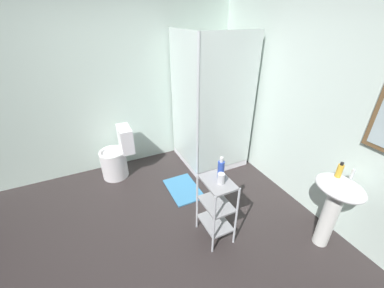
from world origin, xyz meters
name	(u,v)px	position (x,y,z in m)	size (l,w,h in m)	color
ground_plane	(165,245)	(0.00, 0.00, -0.01)	(4.20, 4.20, 0.02)	#312A2A
wall_back	(317,107)	(0.01, 1.85, 1.25)	(4.20, 0.14, 2.50)	silver
wall_left	(116,86)	(-1.85, 0.00, 1.25)	(0.10, 4.20, 2.50)	silver
shower_stall	(207,137)	(-1.22, 1.17, 0.46)	(0.92, 0.92, 2.00)	white
pedestal_sink	(335,201)	(0.69, 1.52, 0.58)	(0.46, 0.37, 0.81)	white
sink_faucet	(352,174)	(0.69, 1.64, 0.86)	(0.03, 0.03, 0.10)	silver
toilet	(117,157)	(-1.48, -0.19, 0.31)	(0.37, 0.49, 0.76)	white
storage_cart	(216,205)	(0.11, 0.54, 0.44)	(0.38, 0.28, 0.74)	silver
hand_soap_bottle	(340,170)	(0.62, 1.55, 0.88)	(0.05, 0.05, 0.16)	gold
shampoo_bottle_blue	(221,169)	(0.07, 0.60, 0.84)	(0.06, 0.06, 0.23)	#2D4BB3
rinse_cup	(221,179)	(0.15, 0.55, 0.79)	(0.07, 0.07, 0.11)	silver
bath_mat	(183,189)	(-0.74, 0.54, 0.01)	(0.60, 0.40, 0.02)	teal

